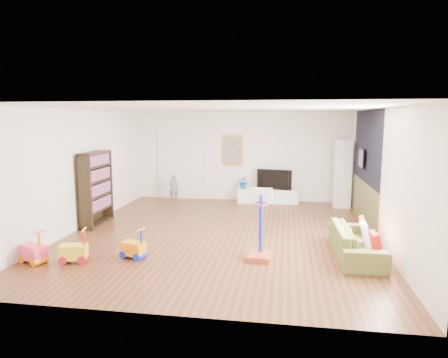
% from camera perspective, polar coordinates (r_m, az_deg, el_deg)
% --- Properties ---
extents(floor, '(6.50, 7.50, 0.00)m').
position_cam_1_polar(floor, '(8.84, -0.41, -7.78)').
color(floor, brown).
rests_on(floor, ground).
extents(ceiling, '(6.50, 7.50, 0.00)m').
position_cam_1_polar(ceiling, '(8.48, -0.43, 10.00)').
color(ceiling, white).
rests_on(ceiling, ground).
extents(wall_back, '(6.50, 0.00, 2.70)m').
position_cam_1_polar(wall_back, '(12.25, 2.44, 3.24)').
color(wall_back, white).
rests_on(wall_back, ground).
extents(wall_front, '(6.50, 0.00, 2.70)m').
position_cam_1_polar(wall_front, '(4.95, -7.52, -4.80)').
color(wall_front, white).
rests_on(wall_front, ground).
extents(wall_left, '(0.00, 7.50, 2.70)m').
position_cam_1_polar(wall_left, '(9.63, -19.87, 1.27)').
color(wall_left, silver).
rests_on(wall_left, ground).
extents(wall_right, '(0.00, 7.50, 2.70)m').
position_cam_1_polar(wall_right, '(8.65, 21.35, 0.42)').
color(wall_right, silver).
rests_on(wall_right, ground).
extents(navy_accent, '(0.01, 3.20, 1.70)m').
position_cam_1_polar(navy_accent, '(9.96, 19.72, 4.40)').
color(navy_accent, black).
rests_on(navy_accent, wall_right).
extents(olive_wainscot, '(0.01, 3.20, 1.00)m').
position_cam_1_polar(olive_wainscot, '(10.14, 19.33, -3.23)').
color(olive_wainscot, brown).
rests_on(olive_wainscot, wall_right).
extents(doorway, '(1.45, 0.06, 2.10)m').
position_cam_1_polar(doorway, '(12.60, -6.21, 1.97)').
color(doorway, white).
rests_on(doorway, ground).
extents(painting_back, '(0.62, 0.06, 0.92)m').
position_cam_1_polar(painting_back, '(12.22, 1.26, 4.17)').
color(painting_back, gold).
rests_on(painting_back, wall_back).
extents(artwork_right, '(0.04, 0.56, 0.46)m').
position_cam_1_polar(artwork_right, '(10.17, 19.07, 2.81)').
color(artwork_right, '#7F3F8C').
rests_on(artwork_right, wall_right).
extents(media_console, '(1.81, 0.55, 0.42)m').
position_cam_1_polar(media_console, '(12.02, 6.23, -2.41)').
color(media_console, white).
rests_on(media_console, ground).
extents(tall_cabinet, '(0.45, 0.45, 1.90)m').
position_cam_1_polar(tall_cabinet, '(11.73, 16.56, 0.69)').
color(tall_cabinet, white).
rests_on(tall_cabinet, ground).
extents(bookshelf, '(0.33, 1.19, 1.73)m').
position_cam_1_polar(bookshelf, '(9.86, -17.80, -1.32)').
color(bookshelf, black).
rests_on(bookshelf, ground).
extents(sofa, '(0.79, 1.91, 0.55)m').
position_cam_1_polar(sofa, '(7.71, 18.37, -8.54)').
color(sofa, '#5F6930').
rests_on(sofa, ground).
extents(basketball_hoop, '(0.48, 0.57, 1.27)m').
position_cam_1_polar(basketball_hoop, '(7.15, 5.12, -6.48)').
color(basketball_hoop, '#AD3F27').
rests_on(basketball_hoop, ground).
extents(ride_on_yellow, '(0.50, 0.38, 0.60)m').
position_cam_1_polar(ride_on_yellow, '(7.52, -20.72, -8.94)').
color(ride_on_yellow, yellow).
rests_on(ride_on_yellow, ground).
extents(ride_on_orange, '(0.48, 0.37, 0.56)m').
position_cam_1_polar(ride_on_orange, '(7.44, -12.85, -8.91)').
color(ride_on_orange, orange).
rests_on(ride_on_orange, ground).
extents(ride_on_pink, '(0.52, 0.42, 0.59)m').
position_cam_1_polar(ride_on_pink, '(7.77, -25.65, -8.67)').
color(ride_on_pink, '#FC3B65').
rests_on(ride_on_pink, ground).
extents(child, '(0.34, 0.27, 0.81)m').
position_cam_1_polar(child, '(12.23, -7.21, -1.28)').
color(child, slate).
rests_on(child, ground).
extents(tv, '(1.05, 0.33, 0.60)m').
position_cam_1_polar(tv, '(11.95, 7.29, -0.01)').
color(tv, black).
rests_on(tv, media_console).
extents(vase_plant, '(0.38, 0.34, 0.39)m').
position_cam_1_polar(vase_plant, '(12.04, 2.87, -0.40)').
color(vase_plant, '#04449B').
rests_on(vase_plant, media_console).
extents(pillow_left, '(0.12, 0.37, 0.36)m').
position_cam_1_polar(pillow_left, '(7.21, 20.86, -8.55)').
color(pillow_left, red).
rests_on(pillow_left, sofa).
extents(pillow_center, '(0.14, 0.42, 0.41)m').
position_cam_1_polar(pillow_center, '(7.69, 19.54, -7.40)').
color(pillow_center, silver).
rests_on(pillow_center, sofa).
extents(pillow_right, '(0.13, 0.35, 0.35)m').
position_cam_1_polar(pillow_right, '(8.25, 19.26, -6.32)').
color(pillow_right, '#B12D0D').
rests_on(pillow_right, sofa).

